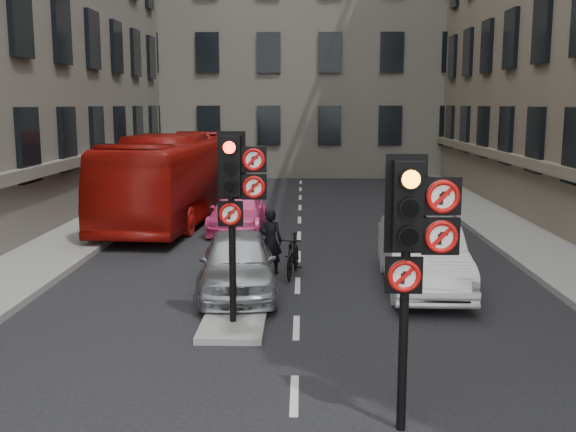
{
  "coord_description": "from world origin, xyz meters",
  "views": [
    {
      "loc": [
        0.11,
        -7.22,
        4.18
      ],
      "look_at": [
        -0.1,
        2.28,
        2.6
      ],
      "focal_mm": 42.0,
      "sensor_mm": 36.0,
      "label": 1
    }
  ],
  "objects_px": {
    "car_silver": "(238,263)",
    "motorcycle": "(293,255)",
    "bus_red": "(176,177)",
    "motorcyclist": "(270,241)",
    "signal_near": "(413,235)",
    "car_pink": "(238,212)",
    "signal_far": "(236,186)",
    "car_white": "(422,255)",
    "info_sign": "(234,245)"
  },
  "relations": [
    {
      "from": "car_silver",
      "to": "motorcycle",
      "type": "height_order",
      "value": "car_silver"
    },
    {
      "from": "bus_red",
      "to": "motorcycle",
      "type": "bearing_deg",
      "value": -56.95
    },
    {
      "from": "bus_red",
      "to": "car_silver",
      "type": "bearing_deg",
      "value": -67.27
    },
    {
      "from": "signal_near",
      "to": "car_pink",
      "type": "distance_m",
      "value": 14.54
    },
    {
      "from": "signal_near",
      "to": "car_pink",
      "type": "relative_size",
      "value": 0.84
    },
    {
      "from": "motorcyclist",
      "to": "car_silver",
      "type": "bearing_deg",
      "value": 79.68
    },
    {
      "from": "car_white",
      "to": "car_pink",
      "type": "bearing_deg",
      "value": 126.24
    },
    {
      "from": "info_sign",
      "to": "car_pink",
      "type": "bearing_deg",
      "value": 80.79
    },
    {
      "from": "info_sign",
      "to": "car_white",
      "type": "bearing_deg",
      "value": 17.71
    },
    {
      "from": "car_white",
      "to": "bus_red",
      "type": "distance_m",
      "value": 11.7
    },
    {
      "from": "signal_far",
      "to": "car_pink",
      "type": "relative_size",
      "value": 0.84
    },
    {
      "from": "car_silver",
      "to": "info_sign",
      "type": "xyz_separation_m",
      "value": [
        0.13,
        -2.01,
        0.84
      ]
    },
    {
      "from": "car_silver",
      "to": "motorcycle",
      "type": "xyz_separation_m",
      "value": [
        1.2,
        1.57,
        -0.18
      ]
    },
    {
      "from": "car_white",
      "to": "car_pink",
      "type": "distance_m",
      "value": 8.63
    },
    {
      "from": "car_silver",
      "to": "car_white",
      "type": "relative_size",
      "value": 0.86
    },
    {
      "from": "signal_near",
      "to": "motorcyclist",
      "type": "relative_size",
      "value": 2.19
    },
    {
      "from": "info_sign",
      "to": "signal_far",
      "type": "bearing_deg",
      "value": -90.28
    },
    {
      "from": "car_pink",
      "to": "car_white",
      "type": "bearing_deg",
      "value": -54.2
    },
    {
      "from": "car_pink",
      "to": "info_sign",
      "type": "relative_size",
      "value": 1.93
    },
    {
      "from": "signal_near",
      "to": "info_sign",
      "type": "relative_size",
      "value": 1.63
    },
    {
      "from": "car_pink",
      "to": "bus_red",
      "type": "bearing_deg",
      "value": 142.35
    },
    {
      "from": "car_pink",
      "to": "motorcyclist",
      "type": "distance_m",
      "value": 5.94
    },
    {
      "from": "signal_far",
      "to": "car_silver",
      "type": "distance_m",
      "value": 3.09
    },
    {
      "from": "signal_near",
      "to": "info_sign",
      "type": "xyz_separation_m",
      "value": [
        -2.68,
        4.33,
        -1.05
      ]
    },
    {
      "from": "signal_far",
      "to": "bus_red",
      "type": "relative_size",
      "value": 0.32
    },
    {
      "from": "signal_far",
      "to": "car_pink",
      "type": "xyz_separation_m",
      "value": [
        -0.94,
        9.96,
        -2.09
      ]
    },
    {
      "from": "signal_near",
      "to": "car_silver",
      "type": "bearing_deg",
      "value": 113.93
    },
    {
      "from": "signal_far",
      "to": "info_sign",
      "type": "distance_m",
      "value": 1.22
    },
    {
      "from": "bus_red",
      "to": "motorcyclist",
      "type": "height_order",
      "value": "bus_red"
    },
    {
      "from": "bus_red",
      "to": "motorcyclist",
      "type": "relative_size",
      "value": 6.91
    },
    {
      "from": "car_silver",
      "to": "car_pink",
      "type": "bearing_deg",
      "value": 90.08
    },
    {
      "from": "info_sign",
      "to": "car_silver",
      "type": "bearing_deg",
      "value": 79.47
    },
    {
      "from": "car_silver",
      "to": "bus_red",
      "type": "height_order",
      "value": "bus_red"
    },
    {
      "from": "car_pink",
      "to": "motorcycle",
      "type": "bearing_deg",
      "value": -71.09
    },
    {
      "from": "car_white",
      "to": "bus_red",
      "type": "height_order",
      "value": "bus_red"
    },
    {
      "from": "signal_far",
      "to": "info_sign",
      "type": "bearing_deg",
      "value": 104.01
    },
    {
      "from": "car_pink",
      "to": "bus_red",
      "type": "distance_m",
      "value": 3.28
    },
    {
      "from": "car_pink",
      "to": "info_sign",
      "type": "xyz_separation_m",
      "value": [
        0.86,
        -9.63,
        0.92
      ]
    },
    {
      "from": "bus_red",
      "to": "info_sign",
      "type": "bearing_deg",
      "value": -69.68
    },
    {
      "from": "car_silver",
      "to": "car_pink",
      "type": "distance_m",
      "value": 7.65
    },
    {
      "from": "signal_far",
      "to": "car_white",
      "type": "xyz_separation_m",
      "value": [
        3.96,
        2.86,
        -1.92
      ]
    },
    {
      "from": "car_silver",
      "to": "motorcyclist",
      "type": "height_order",
      "value": "motorcyclist"
    },
    {
      "from": "motorcyclist",
      "to": "car_pink",
      "type": "bearing_deg",
      "value": -67.87
    },
    {
      "from": "signal_near",
      "to": "signal_far",
      "type": "distance_m",
      "value": 4.77
    },
    {
      "from": "car_white",
      "to": "signal_far",
      "type": "bearing_deg",
      "value": -142.52
    },
    {
      "from": "signal_near",
      "to": "car_white",
      "type": "relative_size",
      "value": 0.76
    },
    {
      "from": "signal_far",
      "to": "motorcycle",
      "type": "xyz_separation_m",
      "value": [
        0.99,
        3.92,
        -2.18
      ]
    },
    {
      "from": "motorcycle",
      "to": "info_sign",
      "type": "bearing_deg",
      "value": -98.8
    },
    {
      "from": "signal_near",
      "to": "info_sign",
      "type": "bearing_deg",
      "value": 121.77
    },
    {
      "from": "car_pink",
      "to": "signal_far",
      "type": "bearing_deg",
      "value": -83.39
    }
  ]
}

